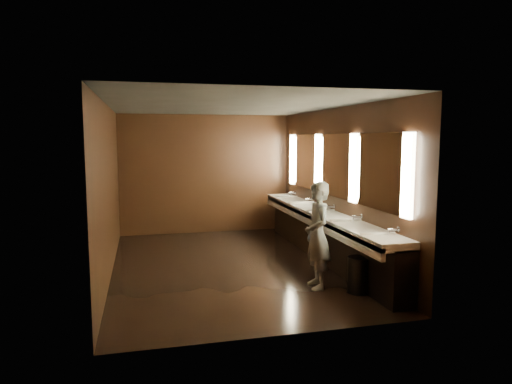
% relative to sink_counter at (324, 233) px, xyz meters
% --- Properties ---
extents(floor, '(6.00, 6.00, 0.00)m').
position_rel_sink_counter_xyz_m(floor, '(-1.79, 0.00, -0.50)').
color(floor, black).
rests_on(floor, ground).
extents(ceiling, '(4.00, 6.00, 0.02)m').
position_rel_sink_counter_xyz_m(ceiling, '(-1.79, 0.00, 2.30)').
color(ceiling, '#2D2D2B').
rests_on(ceiling, wall_back).
extents(wall_back, '(4.00, 0.02, 2.80)m').
position_rel_sink_counter_xyz_m(wall_back, '(-1.79, 3.00, 0.90)').
color(wall_back, black).
rests_on(wall_back, floor).
extents(wall_front, '(4.00, 0.02, 2.80)m').
position_rel_sink_counter_xyz_m(wall_front, '(-1.79, -3.00, 0.90)').
color(wall_front, black).
rests_on(wall_front, floor).
extents(wall_left, '(0.02, 6.00, 2.80)m').
position_rel_sink_counter_xyz_m(wall_left, '(-3.79, 0.00, 0.90)').
color(wall_left, black).
rests_on(wall_left, floor).
extents(wall_right, '(0.02, 6.00, 2.80)m').
position_rel_sink_counter_xyz_m(wall_right, '(0.21, 0.00, 0.90)').
color(wall_right, black).
rests_on(wall_right, floor).
extents(sink_counter, '(0.55, 5.40, 1.01)m').
position_rel_sink_counter_xyz_m(sink_counter, '(0.00, 0.00, 0.00)').
color(sink_counter, black).
rests_on(sink_counter, floor).
extents(mirror_band, '(0.06, 5.03, 1.15)m').
position_rel_sink_counter_xyz_m(mirror_band, '(0.19, -0.00, 1.25)').
color(mirror_band, '#FFEFC0').
rests_on(mirror_band, wall_right).
extents(person, '(0.42, 0.61, 1.61)m').
position_rel_sink_counter_xyz_m(person, '(-0.73, -1.49, 0.31)').
color(person, '#8AABCE').
rests_on(person, floor).
extents(trash_bin, '(0.38, 0.38, 0.53)m').
position_rel_sink_counter_xyz_m(trash_bin, '(-0.22, -1.86, -0.23)').
color(trash_bin, black).
rests_on(trash_bin, floor).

